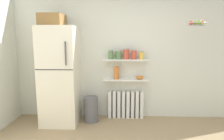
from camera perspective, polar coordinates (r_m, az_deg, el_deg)
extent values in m
cube|color=silver|center=(4.03, 3.42, 4.51)|extent=(7.04, 0.10, 2.60)
cube|color=silver|center=(3.86, -14.81, -1.63)|extent=(0.67, 0.68, 1.85)
cube|color=#262628|center=(3.50, -16.54, 0.09)|extent=(0.66, 0.01, 0.01)
cylinder|color=#4C4C51|center=(3.39, -13.37, 4.70)|extent=(0.02, 0.02, 0.40)
cube|color=olive|center=(3.84, -16.94, 13.70)|extent=(0.40, 0.48, 0.21)
cube|color=white|center=(4.11, -0.64, -9.94)|extent=(0.07, 0.12, 0.56)
cube|color=white|center=(4.11, 0.68, -9.95)|extent=(0.07, 0.12, 0.56)
cube|color=white|center=(4.11, 2.00, -9.96)|extent=(0.07, 0.12, 0.56)
cube|color=white|center=(4.11, 3.32, -9.97)|extent=(0.07, 0.12, 0.56)
cube|color=white|center=(4.11, 4.64, -9.97)|extent=(0.07, 0.12, 0.56)
cube|color=white|center=(4.12, 5.96, -9.96)|extent=(0.07, 0.12, 0.56)
cube|color=white|center=(4.13, 7.27, -9.95)|extent=(0.07, 0.12, 0.56)
cube|color=white|center=(4.14, 8.58, -9.93)|extent=(0.07, 0.12, 0.56)
cube|color=white|center=(3.94, 4.08, -2.81)|extent=(0.90, 0.22, 0.02)
cube|color=white|center=(3.88, 4.15, 2.98)|extent=(0.90, 0.22, 0.02)
cylinder|color=#5B7F4C|center=(3.87, -0.37, 4.39)|extent=(0.10, 0.10, 0.16)
cylinder|color=gray|center=(3.86, -0.37, 5.75)|extent=(0.09, 0.09, 0.02)
cylinder|color=#5B7F4C|center=(3.87, 1.90, 4.32)|extent=(0.12, 0.12, 0.16)
cylinder|color=gray|center=(3.86, 1.90, 5.61)|extent=(0.11, 0.11, 0.02)
cylinder|color=#C64C38|center=(3.87, 4.17, 4.58)|extent=(0.11, 0.11, 0.19)
cylinder|color=gray|center=(3.86, 4.19, 6.16)|extent=(0.10, 0.10, 0.02)
cylinder|color=#C64C38|center=(3.88, 6.43, 4.37)|extent=(0.10, 0.10, 0.17)
cylinder|color=gray|center=(3.87, 6.45, 5.76)|extent=(0.09, 0.09, 0.02)
cylinder|color=yellow|center=(3.89, 8.67, 4.14)|extent=(0.09, 0.09, 0.14)
cylinder|color=gray|center=(3.89, 8.70, 5.32)|extent=(0.08, 0.08, 0.02)
cylinder|color=#CC7033|center=(3.91, 1.33, -0.85)|extent=(0.10, 0.10, 0.25)
ellipsoid|color=orange|center=(3.95, 8.11, -2.15)|extent=(0.15, 0.15, 0.07)
cylinder|color=slate|center=(3.96, -6.15, -11.25)|extent=(0.28, 0.28, 0.49)
torus|color=#B2B2B7|center=(3.73, 23.36, 12.43)|extent=(0.35, 0.35, 0.01)
cylinder|color=#A8A8AD|center=(3.72, 23.32, 11.82)|extent=(0.28, 0.28, 0.01)
sphere|color=red|center=(3.76, 24.57, 12.42)|extent=(0.08, 0.08, 0.08)
sphere|color=#7FAD38|center=(3.76, 23.12, 12.46)|extent=(0.08, 0.08, 0.08)
sphere|color=red|center=(3.70, 22.05, 12.57)|extent=(0.07, 0.07, 0.07)
sphere|color=#7FAD38|center=(3.66, 24.06, 12.55)|extent=(0.08, 0.08, 0.08)
ellipsoid|color=yellow|center=(3.71, 24.15, 12.32)|extent=(0.10, 0.18, 0.08)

